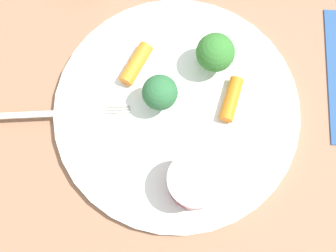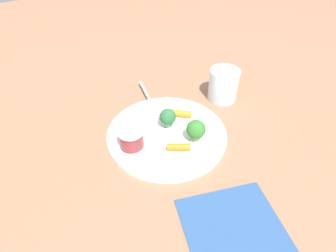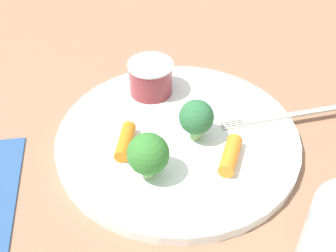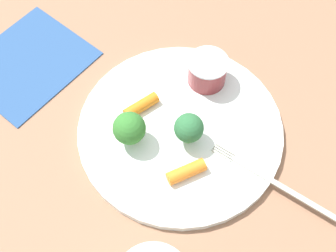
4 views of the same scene
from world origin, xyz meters
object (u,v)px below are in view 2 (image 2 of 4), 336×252
at_px(sauce_cup, 131,138).
at_px(carrot_stick_1, 181,114).
at_px(fork, 149,99).
at_px(broccoli_floret_0, 196,130).
at_px(napkin, 232,225).
at_px(broccoli_floret_1, 168,117).
at_px(plate, 167,134).
at_px(carrot_stick_0, 179,147).
at_px(drinking_glass, 223,85).

relative_size(sauce_cup, carrot_stick_1, 1.12).
distance_m(sauce_cup, fork, 0.17).
xyz_separation_m(broccoli_floret_0, napkin, (-0.06, -0.19, -0.04)).
bearing_deg(broccoli_floret_1, napkin, -97.51).
bearing_deg(broccoli_floret_1, carrot_stick_1, 18.25).
relative_size(carrot_stick_1, fork, 0.29).
height_order(broccoli_floret_1, carrot_stick_1, broccoli_floret_1).
relative_size(broccoli_floret_0, broccoli_floret_1, 1.05).
bearing_deg(plate, carrot_stick_0, -96.98).
distance_m(plate, fork, 0.13).
bearing_deg(carrot_stick_1, fork, 107.34).
bearing_deg(broccoli_floret_1, fork, 82.29).
xyz_separation_m(broccoli_floret_1, carrot_stick_0, (-0.02, -0.07, -0.02)).
xyz_separation_m(broccoli_floret_1, drinking_glass, (0.19, 0.03, 0.00)).
distance_m(broccoli_floret_1, napkin, 0.27).
distance_m(carrot_stick_0, drinking_glass, 0.24).
distance_m(carrot_stick_1, drinking_glass, 0.15).
xyz_separation_m(carrot_stick_0, fork, (0.04, 0.19, -0.01)).
relative_size(sauce_cup, napkin, 0.33).
xyz_separation_m(sauce_cup, carrot_stick_0, (0.08, -0.06, -0.01)).
distance_m(plate, broccoli_floret_1, 0.04).
height_order(plate, carrot_stick_0, carrot_stick_0).
height_order(plate, broccoli_floret_1, broccoli_floret_1).
distance_m(sauce_cup, napkin, 0.26).
xyz_separation_m(broccoli_floret_0, drinking_glass, (0.16, 0.10, 0.00)).
height_order(plate, carrot_stick_1, carrot_stick_1).
relative_size(sauce_cup, drinking_glass, 0.66).
height_order(plate, napkin, plate).
height_order(carrot_stick_1, drinking_glass, drinking_glass).
distance_m(broccoli_floret_1, fork, 0.12).
bearing_deg(broccoli_floret_1, drinking_glass, 10.31).
bearing_deg(plate, sauce_cup, 176.50).
height_order(carrot_stick_0, napkin, carrot_stick_0).
distance_m(carrot_stick_1, napkin, 0.29).
bearing_deg(fork, broccoli_floret_1, -97.71).
bearing_deg(carrot_stick_1, drinking_glass, 7.62).
bearing_deg(sauce_cup, fork, 48.12).
xyz_separation_m(carrot_stick_1, napkin, (-0.08, -0.28, -0.02)).
height_order(carrot_stick_1, napkin, carrot_stick_1).
height_order(plate, fork, fork).
height_order(broccoli_floret_0, drinking_glass, drinking_glass).
distance_m(broccoli_floret_0, napkin, 0.21).
bearing_deg(broccoli_floret_0, plate, 127.71).
relative_size(carrot_stick_1, drinking_glass, 0.59).
height_order(plate, sauce_cup, sauce_cup).
distance_m(broccoli_floret_1, carrot_stick_0, 0.08).
xyz_separation_m(broccoli_floret_0, carrot_stick_1, (0.02, 0.08, -0.02)).
bearing_deg(carrot_stick_1, napkin, -106.35).
bearing_deg(sauce_cup, broccoli_floret_1, 5.99).
bearing_deg(plate, carrot_stick_1, 27.56).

